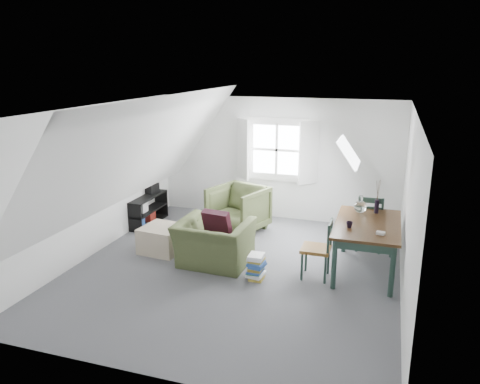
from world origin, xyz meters
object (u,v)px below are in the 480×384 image
(armchair_near, at_px, (214,264))
(dining_table, at_px, (367,230))
(armchair_far, at_px, (238,230))
(magazine_stack, at_px, (256,267))
(dining_chair_far, at_px, (370,221))
(dining_chair_near, at_px, (318,248))
(media_shelf, at_px, (146,212))
(ottoman, at_px, (163,239))

(armchair_near, height_order, dining_table, dining_table)
(armchair_far, relative_size, magazine_stack, 2.54)
(dining_chair_far, height_order, dining_chair_near, dining_chair_far)
(media_shelf, distance_m, magazine_stack, 3.29)
(armchair_near, height_order, magazine_stack, magazine_stack)
(armchair_near, xyz_separation_m, media_shelf, (-2.02, 1.43, 0.26))
(ottoman, relative_size, dining_chair_near, 0.73)
(dining_chair_near, xyz_separation_m, media_shelf, (-3.69, 1.38, -0.22))
(dining_table, bearing_deg, armchair_far, 152.43)
(dining_chair_far, height_order, media_shelf, dining_chair_far)
(armchair_near, height_order, dining_chair_near, dining_chair_near)
(armchair_far, bearing_deg, armchair_near, -65.64)
(ottoman, xyz_separation_m, dining_chair_far, (3.39, 1.16, 0.30))
(armchair_far, distance_m, media_shelf, 1.92)
(ottoman, relative_size, dining_chair_far, 0.67)
(armchair_near, bearing_deg, dining_chair_near, -176.22)
(armchair_near, distance_m, dining_chair_near, 1.73)
(dining_table, bearing_deg, media_shelf, 165.24)
(dining_chair_near, height_order, media_shelf, dining_chair_near)
(armchair_far, height_order, ottoman, ottoman)
(armchair_near, relative_size, dining_table, 0.70)
(dining_chair_far, distance_m, magazine_stack, 2.32)
(ottoman, distance_m, media_shelf, 1.53)
(ottoman, bearing_deg, media_shelf, 129.63)
(dining_chair_near, bearing_deg, ottoman, -77.35)
(ottoman, bearing_deg, armchair_near, -13.49)
(armchair_near, xyz_separation_m, dining_chair_far, (2.34, 1.41, 0.52))
(dining_chair_near, relative_size, magazine_stack, 2.39)
(dining_chair_near, bearing_deg, dining_chair_far, 170.65)
(ottoman, bearing_deg, magazine_stack, -16.26)
(armchair_far, distance_m, dining_chair_near, 2.44)
(dining_table, bearing_deg, ottoman, -178.66)
(armchair_far, distance_m, magazine_stack, 2.14)
(dining_table, distance_m, magazine_stack, 1.80)
(dining_table, bearing_deg, magazine_stack, -156.27)
(armchair_far, distance_m, dining_table, 2.81)
(armchair_near, xyz_separation_m, ottoman, (-1.05, 0.25, 0.22))
(ottoman, height_order, media_shelf, media_shelf)
(armchair_near, height_order, armchair_far, armchair_far)
(dining_chair_far, distance_m, dining_chair_near, 1.52)
(dining_chair_near, bearing_deg, dining_table, 139.42)
(magazine_stack, bearing_deg, dining_chair_far, 47.59)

